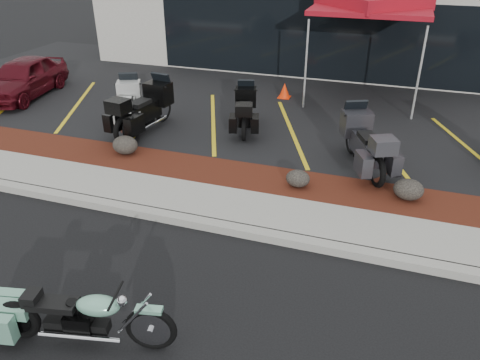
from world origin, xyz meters
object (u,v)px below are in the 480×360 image
(hero_cruiser, at_px, (151,323))
(traffic_cone, at_px, (285,90))
(touring_white, at_px, (130,95))
(parked_car, at_px, (23,78))
(popup_canopy, at_px, (372,4))

(hero_cruiser, height_order, traffic_cone, hero_cruiser)
(hero_cruiser, xyz_separation_m, traffic_cone, (-0.75, 10.15, -0.06))
(touring_white, relative_size, traffic_cone, 4.76)
(touring_white, xyz_separation_m, traffic_cone, (3.62, 3.07, -0.41))
(parked_car, distance_m, traffic_cone, 8.15)
(hero_cruiser, relative_size, parked_car, 0.72)
(hero_cruiser, height_order, touring_white, touring_white)
(traffic_cone, bearing_deg, touring_white, -139.73)
(parked_car, xyz_separation_m, popup_canopy, (10.04, 3.27, 2.17))
(hero_cruiser, bearing_deg, parked_car, 125.75)
(popup_canopy, bearing_deg, parked_car, -148.34)
(popup_canopy, bearing_deg, traffic_cone, -146.87)
(hero_cruiser, height_order, parked_car, parked_car)
(hero_cruiser, relative_size, popup_canopy, 0.64)
(touring_white, distance_m, traffic_cone, 4.76)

